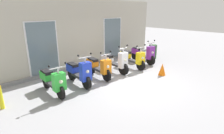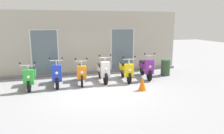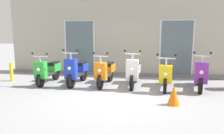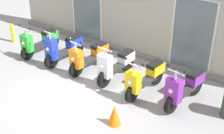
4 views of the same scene
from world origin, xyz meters
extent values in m
plane|color=#939399|center=(0.00, 0.00, 0.00)|extent=(40.00, 40.00, 0.00)
cube|color=#B2AD9E|center=(0.00, 3.16, 1.60)|extent=(10.28, 0.30, 3.20)
cube|color=slate|center=(0.00, 2.91, 0.06)|extent=(10.28, 0.20, 0.12)
cube|color=silver|center=(-2.00, 2.99, 1.15)|extent=(1.33, 0.04, 2.30)
cube|color=slate|center=(-2.00, 2.97, 1.15)|extent=(1.21, 0.02, 2.22)
cube|color=silver|center=(2.00, 2.99, 1.15)|extent=(1.33, 0.04, 2.30)
cube|color=slate|center=(2.00, 2.97, 1.15)|extent=(1.21, 0.02, 2.22)
cylinder|color=black|center=(-2.63, 0.60, 0.23)|extent=(0.12, 0.47, 0.47)
cylinder|color=black|center=(-2.58, 1.73, 0.23)|extent=(0.12, 0.47, 0.47)
cube|color=#2D2D30|center=(-2.60, 1.17, 0.33)|extent=(0.29, 0.71, 0.09)
cube|color=green|center=(-2.63, 0.64, 0.58)|extent=(0.39, 0.26, 0.57)
sphere|color=#F2EFCC|center=(-2.63, 0.51, 0.62)|extent=(0.12, 0.12, 0.12)
cube|color=green|center=(-2.58, 1.63, 0.51)|extent=(0.32, 0.53, 0.28)
cube|color=black|center=(-2.58, 1.59, 0.65)|extent=(0.28, 0.49, 0.11)
cylinder|color=silver|center=(-2.63, 0.64, 0.95)|extent=(0.06, 0.06, 0.21)
cylinder|color=silver|center=(-2.63, 0.64, 1.03)|extent=(0.53, 0.06, 0.04)
sphere|color=black|center=(-2.36, 0.63, 1.13)|extent=(0.07, 0.07, 0.07)
sphere|color=black|center=(-2.89, 0.66, 1.13)|extent=(0.07, 0.07, 0.07)
cylinder|color=black|center=(-1.57, 0.66, 0.25)|extent=(0.16, 0.50, 0.49)
cylinder|color=black|center=(-1.48, 1.77, 0.25)|extent=(0.16, 0.50, 0.49)
cube|color=#2D2D30|center=(-1.53, 1.21, 0.35)|extent=(0.31, 0.71, 0.09)
cube|color=#1E38C6|center=(-1.57, 0.70, 0.64)|extent=(0.40, 0.27, 0.67)
sphere|color=#F2EFCC|center=(-1.58, 0.57, 0.68)|extent=(0.12, 0.12, 0.12)
cube|color=#1E38C6|center=(-1.49, 1.67, 0.54)|extent=(0.34, 0.54, 0.28)
cube|color=black|center=(-1.50, 1.63, 0.68)|extent=(0.30, 0.50, 0.11)
cylinder|color=silver|center=(-1.57, 0.70, 1.07)|extent=(0.06, 0.06, 0.22)
cylinder|color=silver|center=(-1.57, 0.70, 1.16)|extent=(0.49, 0.07, 0.04)
sphere|color=black|center=(-1.32, 0.68, 1.26)|extent=(0.07, 0.07, 0.07)
sphere|color=black|center=(-1.82, 0.72, 1.26)|extent=(0.07, 0.07, 0.07)
cylinder|color=black|center=(-0.58, 0.69, 0.26)|extent=(0.14, 0.52, 0.51)
cylinder|color=black|center=(-0.45, 1.81, 0.26)|extent=(0.14, 0.52, 0.51)
cube|color=#2D2D30|center=(-0.51, 1.25, 0.36)|extent=(0.34, 0.72, 0.09)
cube|color=orange|center=(-0.57, 0.73, 0.59)|extent=(0.40, 0.28, 0.55)
sphere|color=#F2EFCC|center=(-0.59, 0.60, 0.63)|extent=(0.12, 0.12, 0.12)
cube|color=orange|center=(-0.46, 1.71, 0.54)|extent=(0.36, 0.55, 0.28)
cube|color=black|center=(-0.47, 1.67, 0.68)|extent=(0.31, 0.51, 0.11)
cylinder|color=silver|center=(-0.57, 0.73, 0.97)|extent=(0.06, 0.06, 0.25)
cylinder|color=silver|center=(-0.57, 0.73, 1.08)|extent=(0.46, 0.09, 0.04)
sphere|color=black|center=(-0.34, 0.70, 1.18)|extent=(0.07, 0.07, 0.07)
sphere|color=black|center=(-0.80, 0.75, 1.18)|extent=(0.07, 0.07, 0.07)
cylinder|color=black|center=(0.45, 0.72, 0.26)|extent=(0.12, 0.53, 0.53)
cylinder|color=black|center=(0.49, 1.88, 0.26)|extent=(0.12, 0.53, 0.53)
cube|color=#2D2D30|center=(0.47, 1.30, 0.36)|extent=(0.29, 0.73, 0.09)
cube|color=white|center=(0.45, 0.76, 0.66)|extent=(0.39, 0.26, 0.66)
sphere|color=#F2EFCC|center=(0.44, 0.63, 0.70)|extent=(0.12, 0.12, 0.12)
cube|color=white|center=(0.49, 1.78, 0.52)|extent=(0.32, 0.53, 0.28)
cube|color=black|center=(0.49, 1.74, 0.66)|extent=(0.28, 0.49, 0.11)
cylinder|color=silver|center=(0.45, 0.76, 1.08)|extent=(0.06, 0.06, 0.22)
cylinder|color=silver|center=(0.45, 0.76, 1.17)|extent=(0.48, 0.06, 0.04)
sphere|color=black|center=(0.69, 0.75, 1.27)|extent=(0.07, 0.07, 0.07)
sphere|color=black|center=(0.21, 0.77, 1.27)|extent=(0.07, 0.07, 0.07)
cylinder|color=black|center=(1.47, 0.57, 0.25)|extent=(0.14, 0.51, 0.50)
cylinder|color=black|center=(1.59, 1.71, 0.25)|extent=(0.14, 0.51, 0.50)
cube|color=#2D2D30|center=(1.53, 1.14, 0.35)|extent=(0.33, 0.74, 0.09)
cube|color=yellow|center=(1.48, 0.61, 0.58)|extent=(0.40, 0.28, 0.55)
sphere|color=#F2EFCC|center=(1.46, 0.48, 0.62)|extent=(0.12, 0.12, 0.12)
cube|color=yellow|center=(1.58, 1.61, 0.55)|extent=(0.35, 0.55, 0.28)
cube|color=black|center=(1.58, 1.57, 0.69)|extent=(0.31, 0.50, 0.11)
cylinder|color=silver|center=(1.48, 0.61, 0.97)|extent=(0.06, 0.06, 0.26)
cylinder|color=silver|center=(1.48, 0.61, 1.08)|extent=(0.52, 0.09, 0.04)
sphere|color=black|center=(1.74, 0.58, 1.18)|extent=(0.07, 0.07, 0.07)
sphere|color=black|center=(1.22, 0.63, 1.18)|extent=(0.07, 0.07, 0.07)
cylinder|color=black|center=(2.52, 0.73, 0.26)|extent=(0.19, 0.53, 0.52)
cylinder|color=black|center=(2.70, 1.88, 0.26)|extent=(0.19, 0.53, 0.52)
cube|color=#2D2D30|center=(2.61, 1.30, 0.36)|extent=(0.36, 0.75, 0.09)
cube|color=purple|center=(2.53, 0.77, 0.64)|extent=(0.41, 0.29, 0.64)
sphere|color=#F2EFCC|center=(2.51, 0.64, 0.68)|extent=(0.12, 0.12, 0.12)
cube|color=purple|center=(2.68, 1.78, 0.55)|extent=(0.37, 0.56, 0.28)
cube|color=black|center=(2.68, 1.74, 0.69)|extent=(0.33, 0.51, 0.11)
cylinder|color=silver|center=(2.53, 0.77, 1.05)|extent=(0.06, 0.06, 0.22)
cylinder|color=silver|center=(2.53, 0.77, 1.14)|extent=(0.46, 0.10, 0.04)
sphere|color=black|center=(2.76, 0.74, 1.24)|extent=(0.07, 0.07, 0.07)
sphere|color=black|center=(2.31, 0.81, 1.24)|extent=(0.07, 0.07, 0.07)
cylinder|color=yellow|center=(-4.13, 1.25, 0.35)|extent=(0.12, 0.12, 0.70)
cone|color=orange|center=(1.63, -0.46, 0.26)|extent=(0.32, 0.32, 0.52)
camera|label=1|loc=(-5.09, -4.24, 2.72)|focal=28.97mm
camera|label=2|loc=(-1.85, -7.91, 2.66)|focal=34.47mm
camera|label=3|loc=(1.03, -6.21, 1.97)|focal=35.85mm
camera|label=4|loc=(5.02, -5.31, 4.83)|focal=50.30mm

